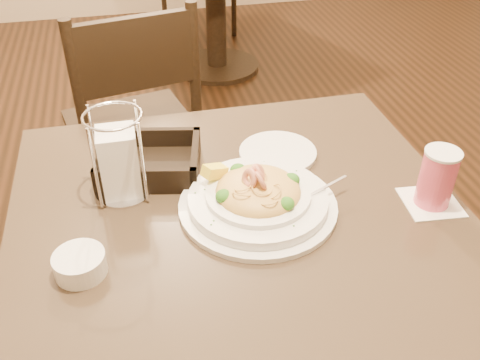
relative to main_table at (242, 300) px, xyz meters
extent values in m
cylinder|color=black|center=(0.00, 0.00, -0.14)|extent=(0.12, 0.12, 0.68)
cube|color=#493929|center=(0.00, 0.00, 0.22)|extent=(0.90, 0.90, 0.03)
cylinder|color=black|center=(0.38, 2.33, -0.49)|extent=(0.52, 0.52, 0.03)
cylinder|color=black|center=(0.38, 2.33, -0.14)|extent=(0.12, 0.12, 0.68)
cube|color=black|center=(-0.19, 0.91, -0.06)|extent=(0.50, 0.50, 0.04)
cylinder|color=black|center=(-0.05, 1.12, -0.29)|extent=(0.04, 0.04, 0.43)
cylinder|color=black|center=(-0.40, 1.04, -0.29)|extent=(0.04, 0.04, 0.43)
cylinder|color=black|center=(0.03, 0.77, -0.29)|extent=(0.04, 0.04, 0.43)
cylinder|color=black|center=(-0.33, 0.69, -0.29)|extent=(0.04, 0.04, 0.43)
cylinder|color=black|center=(0.03, 0.77, 0.19)|extent=(0.04, 0.04, 0.46)
cylinder|color=black|center=(-0.33, 0.69, 0.19)|extent=(0.04, 0.04, 0.46)
cube|color=black|center=(-0.15, 0.73, 0.29)|extent=(0.36, 0.10, 0.22)
cylinder|color=black|center=(0.14, 3.07, -0.29)|extent=(0.04, 0.04, 0.43)
cylinder|color=black|center=(0.61, 2.86, -0.29)|extent=(0.04, 0.04, 0.43)
cylinder|color=black|center=(0.27, 2.73, -0.29)|extent=(0.04, 0.04, 0.43)
cylinder|color=white|center=(0.04, 0.03, 0.24)|extent=(0.32, 0.32, 0.01)
cylinder|color=white|center=(0.04, 0.03, 0.26)|extent=(0.28, 0.28, 0.02)
cylinder|color=white|center=(0.04, 0.03, 0.27)|extent=(0.21, 0.21, 0.01)
ellipsoid|color=gold|center=(0.04, 0.03, 0.28)|extent=(0.17, 0.17, 0.06)
cube|color=yellow|center=(-0.04, 0.09, 0.29)|extent=(0.06, 0.05, 0.04)
cube|color=silver|center=(0.17, 0.02, 0.27)|extent=(0.11, 0.05, 0.01)
cube|color=silver|center=(0.11, 0.02, 0.28)|extent=(0.03, 0.03, 0.00)
torus|color=gold|center=(0.03, 0.04, 0.30)|extent=(0.04, 0.05, 0.03)
torus|color=gold|center=(0.04, 0.03, 0.30)|extent=(0.03, 0.04, 0.03)
torus|color=gold|center=(0.00, 0.00, 0.30)|extent=(0.05, 0.05, 0.02)
torus|color=gold|center=(0.05, 0.03, 0.29)|extent=(0.06, 0.05, 0.02)
torus|color=gold|center=(0.05, 0.05, 0.29)|extent=(0.04, 0.04, 0.01)
torus|color=gold|center=(0.04, -0.03, 0.29)|extent=(0.04, 0.04, 0.02)
torus|color=gold|center=(0.02, -0.02, 0.29)|extent=(0.03, 0.04, 0.02)
torus|color=gold|center=(0.00, 0.01, 0.31)|extent=(0.05, 0.05, 0.01)
torus|color=gold|center=(0.04, 0.00, 0.31)|extent=(0.04, 0.04, 0.01)
torus|color=gold|center=(0.06, -0.01, 0.30)|extent=(0.04, 0.05, 0.03)
torus|color=gold|center=(0.02, 0.02, 0.29)|extent=(0.04, 0.04, 0.03)
torus|color=gold|center=(0.04, 0.03, 0.30)|extent=(0.04, 0.05, 0.03)
torus|color=gold|center=(0.02, 0.03, 0.31)|extent=(0.03, 0.03, 0.01)
torus|color=gold|center=(0.04, 0.03, 0.30)|extent=(0.06, 0.06, 0.03)
torus|color=#F29677|center=(0.04, 0.03, 0.32)|extent=(0.03, 0.04, 0.04)
torus|color=#F29677|center=(0.02, 0.02, 0.32)|extent=(0.04, 0.05, 0.04)
torus|color=#F29677|center=(0.04, 0.01, 0.32)|extent=(0.03, 0.04, 0.04)
torus|color=#F29677|center=(0.04, 0.03, 0.32)|extent=(0.05, 0.05, 0.04)
ellipsoid|color=#225914|center=(0.11, 0.04, 0.29)|extent=(0.03, 0.03, 0.02)
ellipsoid|color=#225914|center=(0.01, 0.09, 0.29)|extent=(0.03, 0.03, 0.02)
ellipsoid|color=#225914|center=(-0.03, 0.01, 0.29)|extent=(0.03, 0.03, 0.03)
ellipsoid|color=#225914|center=(0.08, -0.03, 0.29)|extent=(0.03, 0.03, 0.02)
cube|color=#266619|center=(0.08, 0.14, 0.27)|extent=(0.00, 0.00, 0.00)
cube|color=#266619|center=(0.00, 0.13, 0.27)|extent=(0.00, 0.00, 0.00)
cube|color=#266619|center=(-0.04, 0.13, 0.27)|extent=(0.00, 0.00, 0.00)
cube|color=#266619|center=(-0.06, 0.07, 0.27)|extent=(0.00, 0.00, 0.00)
cube|color=#266619|center=(-0.08, 0.06, 0.27)|extent=(0.00, 0.00, 0.00)
cube|color=#266619|center=(-0.07, -0.04, 0.27)|extent=(0.00, 0.00, 0.00)
cube|color=#266619|center=(-0.06, -0.03, 0.27)|extent=(0.00, 0.00, 0.00)
cube|color=#266619|center=(0.10, 0.11, 0.27)|extent=(0.00, 0.00, 0.00)
cube|color=#266619|center=(0.14, 0.09, 0.27)|extent=(0.00, 0.00, 0.00)
cube|color=#266619|center=(0.08, -0.08, 0.27)|extent=(0.00, 0.00, 0.00)
cube|color=white|center=(0.38, -0.04, 0.24)|extent=(0.12, 0.12, 0.00)
cylinder|color=#E45070|center=(0.38, -0.04, 0.30)|extent=(0.07, 0.07, 0.12)
cylinder|color=white|center=(0.38, -0.04, 0.36)|extent=(0.07, 0.07, 0.01)
cube|color=black|center=(-0.16, 0.21, 0.24)|extent=(0.24, 0.21, 0.02)
cube|color=black|center=(-0.06, 0.18, 0.27)|extent=(0.05, 0.17, 0.04)
cube|color=black|center=(-0.26, 0.23, 0.27)|extent=(0.05, 0.17, 0.04)
cube|color=black|center=(-0.14, 0.28, 0.27)|extent=(0.21, 0.06, 0.04)
cube|color=black|center=(-0.17, 0.13, 0.27)|extent=(0.21, 0.06, 0.04)
cylinder|color=silver|center=(-0.22, 0.14, 0.24)|extent=(0.12, 0.12, 0.01)
torus|color=silver|center=(-0.22, 0.14, 0.42)|extent=(0.12, 0.12, 0.01)
cube|color=white|center=(-0.22, 0.14, 0.31)|extent=(0.09, 0.09, 0.14)
cylinder|color=silver|center=(-0.27, 0.09, 0.33)|extent=(0.01, 0.01, 0.18)
cylinder|color=silver|center=(-0.17, 0.09, 0.33)|extent=(0.01, 0.01, 0.18)
cylinder|color=silver|center=(-0.27, 0.18, 0.33)|extent=(0.01, 0.01, 0.18)
cylinder|color=silver|center=(-0.17, 0.18, 0.33)|extent=(0.01, 0.01, 0.18)
cylinder|color=white|center=(0.13, 0.20, 0.24)|extent=(0.19, 0.19, 0.01)
cylinder|color=white|center=(-0.30, -0.08, 0.26)|extent=(0.12, 0.12, 0.04)
camera|label=1|loc=(-0.18, -0.78, 0.91)|focal=40.00mm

